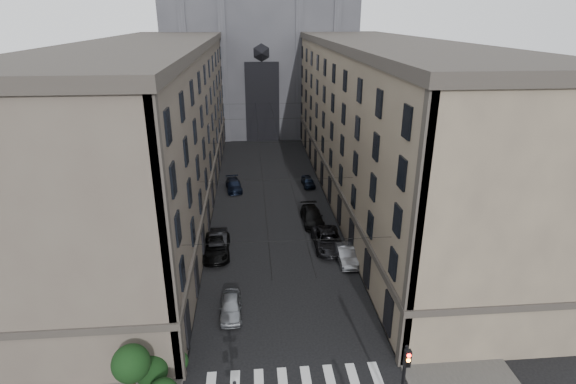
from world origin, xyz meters
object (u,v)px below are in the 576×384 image
object	(u,v)px
traffic_light_right	(404,376)
car_left_far	(234,185)
car_left_midfar	(216,247)
car_left_near	(231,306)
car_right_midfar	(312,216)
car_left_midnear	(218,242)
car_right_midnear	(328,240)
car_right_near	(346,255)
car_right_far	(308,181)
gothic_tower	(259,36)

from	to	relation	value
traffic_light_right	car_left_far	world-z (taller)	traffic_light_right
traffic_light_right	car_left_midfar	xyz separation A→B (m)	(-11.55, 20.12, -2.49)
car_left_near	car_right_midfar	distance (m)	17.81
car_left_midnear	car_left_midfar	bearing A→B (deg)	-102.44
car_right_midnear	car_left_midfar	bearing A→B (deg)	-177.89
car_left_near	car_left_midnear	xyz separation A→B (m)	(-1.55, 10.50, 0.10)
car_right_near	car_right_far	xyz separation A→B (m)	(-0.96, 20.17, -0.09)
car_right_midnear	car_left_midnear	bearing A→B (deg)	176.59
gothic_tower	car_left_near	size ratio (longest dim) A/B	13.99
car_left_midfar	car_right_far	size ratio (longest dim) A/B	1.53
traffic_light_right	car_left_near	xyz separation A→B (m)	(-9.80, 10.66, -2.58)
car_left_midfar	car_right_near	world-z (taller)	car_left_midfar
car_right_far	car_left_far	bearing A→B (deg)	-178.88
gothic_tower	car_right_near	xyz separation A→B (m)	(6.20, -55.30, -17.07)
gothic_tower	car_right_midnear	distance (m)	55.39
car_left_midnear	car_left_midfar	world-z (taller)	car_left_midnear
car_left_far	car_right_midfar	distance (m)	14.01
car_left_near	car_right_far	distance (m)	28.84
car_left_midnear	car_left_far	bearing A→B (deg)	84.70
gothic_tower	car_right_far	world-z (taller)	gothic_tower
gothic_tower	car_left_near	world-z (taller)	gothic_tower
traffic_light_right	car_right_far	world-z (taller)	traffic_light_right
car_left_midnear	car_right_midnear	distance (m)	10.75
gothic_tower	traffic_light_right	bearing A→B (deg)	-85.62
car_left_far	car_right_midnear	size ratio (longest dim) A/B	0.80
traffic_light_right	car_left_midnear	xyz separation A→B (m)	(-11.35, 21.16, -2.48)
gothic_tower	car_right_midnear	size ratio (longest dim) A/B	9.80
car_left_midnear	car_right_near	bearing A→B (deg)	-17.53
gothic_tower	car_right_far	size ratio (longest dim) A/B	15.38
gothic_tower	car_right_near	bearing A→B (deg)	-83.60
car_right_near	car_right_midnear	world-z (taller)	car_right_midnear
car_right_midfar	car_right_far	bearing A→B (deg)	83.27
car_left_midfar	car_right_midnear	world-z (taller)	car_right_midnear
car_right_midfar	gothic_tower	bearing A→B (deg)	93.56
traffic_light_right	car_right_midfar	bearing A→B (deg)	93.04
car_left_far	car_right_far	world-z (taller)	car_left_far
gothic_tower	car_right_far	distance (m)	39.44
car_right_near	car_right_midnear	distance (m)	3.06
gothic_tower	car_left_midfar	xyz separation A→B (m)	(-5.95, -52.92, -17.00)
car_right_midfar	car_left_far	bearing A→B (deg)	127.84
car_left_far	car_right_far	size ratio (longest dim) A/B	1.25
car_right_midfar	car_right_far	distance (m)	11.59
car_left_near	car_right_near	size ratio (longest dim) A/B	0.93
car_left_near	car_right_near	distance (m)	12.58
traffic_light_right	car_left_far	xyz separation A→B (m)	(-10.30, 37.19, -2.61)
car_left_near	car_right_midnear	bearing A→B (deg)	46.58
car_left_near	traffic_light_right	bearing A→B (deg)	-47.95
car_left_midfar	car_right_midfar	size ratio (longest dim) A/B	1.07
gothic_tower	traffic_light_right	distance (m)	74.67
car_left_near	car_right_far	bearing A→B (deg)	70.34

